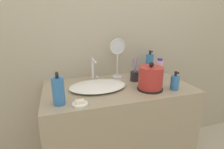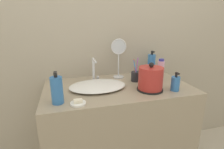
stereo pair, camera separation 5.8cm
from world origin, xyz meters
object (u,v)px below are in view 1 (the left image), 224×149
object	(u,v)px
electric_kettle	(151,79)
lotion_bottle	(58,91)
faucet	(94,69)
shampoo_bottle	(175,82)
mouthwash_bottle	(149,64)
hand_cream_bottle	(159,70)
vanity_mirror	(117,55)
toothbrush_cup	(134,76)

from	to	relation	value
electric_kettle	lotion_bottle	xyz separation A→B (m)	(-0.67, -0.05, 0.01)
faucet	shampoo_bottle	bearing A→B (deg)	-33.81
faucet	mouthwash_bottle	distance (m)	0.56
faucet	shampoo_bottle	size ratio (longest dim) A/B	1.42
hand_cream_bottle	vanity_mirror	xyz separation A→B (m)	(-0.32, 0.18, 0.12)
toothbrush_cup	hand_cream_bottle	bearing A→B (deg)	-12.70
hand_cream_bottle	electric_kettle	bearing A→B (deg)	-136.76
electric_kettle	shampoo_bottle	world-z (taller)	electric_kettle
toothbrush_cup	vanity_mirror	bearing A→B (deg)	128.87
shampoo_bottle	vanity_mirror	xyz separation A→B (m)	(-0.32, 0.41, 0.15)
faucet	electric_kettle	bearing A→B (deg)	-39.87
vanity_mirror	hand_cream_bottle	bearing A→B (deg)	-29.78
toothbrush_cup	hand_cream_bottle	distance (m)	0.22
faucet	mouthwash_bottle	world-z (taller)	mouthwash_bottle
lotion_bottle	shampoo_bottle	xyz separation A→B (m)	(0.84, -0.01, -0.03)
toothbrush_cup	shampoo_bottle	size ratio (longest dim) A/B	1.46
electric_kettle	vanity_mirror	world-z (taller)	vanity_mirror
toothbrush_cup	shampoo_bottle	bearing A→B (deg)	-53.17
hand_cream_bottle	vanity_mirror	distance (m)	0.39
electric_kettle	hand_cream_bottle	world-z (taller)	electric_kettle
faucet	hand_cream_bottle	xyz separation A→B (m)	(0.55, -0.14, -0.02)
electric_kettle	vanity_mirror	bearing A→B (deg)	111.53
electric_kettle	mouthwash_bottle	world-z (taller)	mouthwash_bottle
faucet	toothbrush_cup	size ratio (longest dim) A/B	0.97
electric_kettle	hand_cream_bottle	xyz separation A→B (m)	(0.18, 0.17, 0.01)
vanity_mirror	lotion_bottle	bearing A→B (deg)	-142.44
hand_cream_bottle	vanity_mirror	bearing A→B (deg)	150.22
faucet	electric_kettle	world-z (taller)	electric_kettle
mouthwash_bottle	hand_cream_bottle	bearing A→B (deg)	-93.22
electric_kettle	lotion_bottle	world-z (taller)	electric_kettle
faucet	hand_cream_bottle	distance (m)	0.57
lotion_bottle	mouthwash_bottle	world-z (taller)	mouthwash_bottle
faucet	hand_cream_bottle	size ratio (longest dim) A/B	1.04
faucet	lotion_bottle	world-z (taller)	lotion_bottle
toothbrush_cup	lotion_bottle	bearing A→B (deg)	-157.14
faucet	mouthwash_bottle	bearing A→B (deg)	5.59
faucet	shampoo_bottle	world-z (taller)	faucet
lotion_bottle	vanity_mirror	distance (m)	0.67
faucet	lotion_bottle	xyz separation A→B (m)	(-0.30, -0.36, -0.02)
toothbrush_cup	lotion_bottle	xyz separation A→B (m)	(-0.64, -0.27, 0.04)
electric_kettle	toothbrush_cup	distance (m)	0.22
toothbrush_cup	mouthwash_bottle	bearing A→B (deg)	33.00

